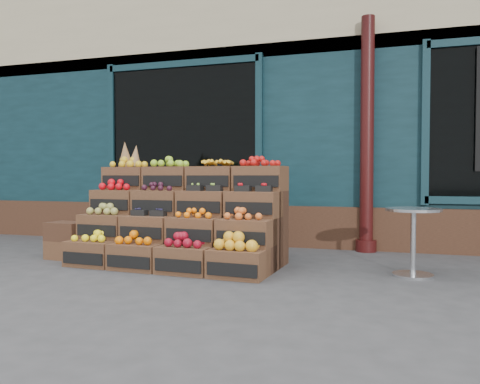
% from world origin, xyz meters
% --- Properties ---
extents(ground, '(60.00, 60.00, 0.00)m').
position_xyz_m(ground, '(0.00, 0.00, 0.00)').
color(ground, '#39393B').
rests_on(ground, ground).
extents(shop_facade, '(12.00, 6.24, 4.80)m').
position_xyz_m(shop_facade, '(0.00, 5.11, 2.40)').
color(shop_facade, '#0D282F').
rests_on(shop_facade, ground).
extents(crate_display, '(2.44, 1.30, 1.49)m').
position_xyz_m(crate_display, '(-0.87, 0.51, 0.46)').
color(crate_display, '#50321F').
rests_on(crate_display, ground).
extents(spare_crates, '(0.49, 0.37, 0.46)m').
position_xyz_m(spare_crates, '(-2.37, 0.36, 0.23)').
color(spare_crates, '#50321F').
rests_on(spare_crates, ground).
extents(bistro_table, '(0.56, 0.56, 0.71)m').
position_xyz_m(bistro_table, '(1.72, 0.54, 0.44)').
color(bistro_table, '#AFB2B6').
rests_on(bistro_table, ground).
extents(shopkeeper, '(0.80, 0.66, 1.89)m').
position_xyz_m(shopkeeper, '(-1.20, 2.87, 0.95)').
color(shopkeeper, '#1D6728').
rests_on(shopkeeper, ground).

